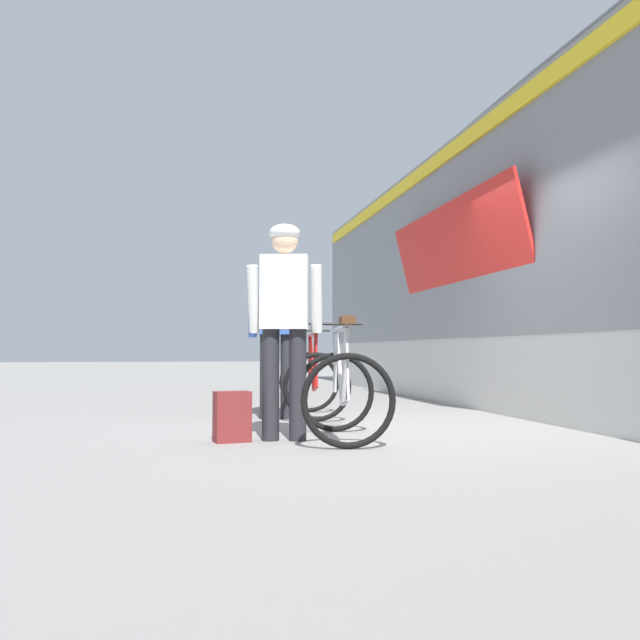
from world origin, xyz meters
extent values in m
plane|color=gray|center=(0.00, 0.00, 0.00)|extent=(80.00, 80.00, 0.00)
cube|color=red|center=(1.46, 2.11, 1.80)|extent=(0.44, 3.75, 1.66)
cube|color=yellow|center=(1.46, -0.41, 3.42)|extent=(0.04, 19.29, 0.20)
cylinder|color=#232328|center=(-1.35, -0.52, 0.45)|extent=(0.14, 0.14, 0.90)
cylinder|color=#232328|center=(-1.14, -0.57, 0.45)|extent=(0.14, 0.14, 0.90)
cube|color=white|center=(-1.24, -0.54, 1.20)|extent=(0.43, 0.32, 0.60)
cylinder|color=white|center=(-1.48, -0.44, 1.15)|extent=(0.15, 0.27, 0.56)
cylinder|color=white|center=(-0.98, -0.57, 1.15)|extent=(0.15, 0.27, 0.56)
sphere|color=beige|center=(-1.24, -0.54, 1.63)|extent=(0.22, 0.22, 0.22)
ellipsoid|color=white|center=(-1.24, -0.54, 1.69)|extent=(0.31, 0.33, 0.14)
cylinder|color=#232328|center=(-1.17, 1.14, 0.45)|extent=(0.14, 0.14, 0.90)
cylinder|color=#232328|center=(-0.96, 1.12, 0.45)|extent=(0.14, 0.14, 0.90)
cube|color=#2D4C9E|center=(-1.07, 1.13, 1.20)|extent=(0.41, 0.28, 0.60)
cylinder|color=#2D4C9E|center=(-1.32, 1.20, 1.15)|extent=(0.12, 0.27, 0.56)
cylinder|color=#2D4C9E|center=(-0.80, 1.14, 1.15)|extent=(0.12, 0.27, 0.56)
sphere|color=tan|center=(-1.07, 1.13, 1.63)|extent=(0.22, 0.22, 0.22)
ellipsoid|color=yellow|center=(-1.07, 1.13, 1.69)|extent=(0.28, 0.30, 0.14)
torus|color=black|center=(-0.71, -0.09, 0.36)|extent=(0.71, 0.14, 0.71)
torus|color=black|center=(-0.85, -1.10, 0.36)|extent=(0.71, 0.14, 0.71)
cylinder|color=silver|center=(-0.76, -0.44, 0.60)|extent=(0.13, 0.64, 0.63)
cylinder|color=silver|center=(-0.77, -0.56, 0.91)|extent=(0.15, 0.85, 0.04)
cylinder|color=silver|center=(-0.82, -0.86, 0.60)|extent=(0.08, 0.28, 0.62)
cylinder|color=silver|center=(-0.82, -0.92, 0.33)|extent=(0.08, 0.36, 0.08)
cylinder|color=silver|center=(-0.84, -1.04, 0.63)|extent=(0.04, 0.15, 0.56)
cylinder|color=silver|center=(-0.71, -0.11, 0.63)|extent=(0.04, 0.09, 0.55)
cylinder|color=black|center=(-0.72, -0.14, 0.97)|extent=(0.48, 0.09, 0.02)
cube|color=#4C2D19|center=(-0.84, -1.01, 0.96)|extent=(0.13, 0.25, 0.06)
torus|color=black|center=(-0.58, 1.77, 0.36)|extent=(0.71, 0.13, 0.71)
torus|color=black|center=(-0.70, 0.76, 0.36)|extent=(0.71, 0.13, 0.71)
cylinder|color=red|center=(-0.62, 1.42, 0.60)|extent=(0.12, 0.64, 0.63)
cylinder|color=red|center=(-0.64, 1.30, 0.91)|extent=(0.14, 0.85, 0.04)
cylinder|color=red|center=(-0.67, 1.00, 0.60)|extent=(0.07, 0.28, 0.62)
cylinder|color=red|center=(-0.68, 0.94, 0.33)|extent=(0.07, 0.36, 0.08)
cylinder|color=red|center=(-0.69, 0.82, 0.63)|extent=(0.04, 0.15, 0.56)
cylinder|color=red|center=(-0.58, 1.75, 0.63)|extent=(0.04, 0.09, 0.55)
cylinder|color=black|center=(-0.59, 1.72, 0.97)|extent=(0.48, 0.08, 0.02)
cube|color=#4C2D19|center=(-0.69, 0.85, 0.96)|extent=(0.13, 0.25, 0.06)
cube|color=maroon|center=(-1.66, -0.53, 0.20)|extent=(0.31, 0.22, 0.40)
camera|label=1|loc=(-2.04, -5.72, 0.72)|focal=36.14mm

